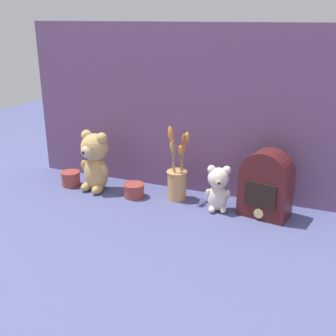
% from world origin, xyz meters
% --- Properties ---
extents(ground_plane, '(4.00, 4.00, 0.00)m').
position_xyz_m(ground_plane, '(0.00, 0.00, 0.00)').
color(ground_plane, '#4C5184').
extents(backdrop_wall, '(1.46, 0.02, 0.73)m').
position_xyz_m(backdrop_wall, '(0.00, 0.17, 0.36)').
color(backdrop_wall, '#704C70').
rests_on(backdrop_wall, ground).
extents(teddy_bear_large, '(0.15, 0.14, 0.28)m').
position_xyz_m(teddy_bear_large, '(-0.34, -0.00, 0.14)').
color(teddy_bear_large, tan).
rests_on(teddy_bear_large, ground).
extents(teddy_bear_medium, '(0.11, 0.10, 0.19)m').
position_xyz_m(teddy_bear_medium, '(0.23, 0.00, 0.10)').
color(teddy_bear_medium, beige).
rests_on(teddy_bear_medium, ground).
extents(flower_vase, '(0.09, 0.11, 0.34)m').
position_xyz_m(flower_vase, '(0.03, 0.04, 0.10)').
color(flower_vase, tan).
rests_on(flower_vase, ground).
extents(vintage_radio, '(0.21, 0.14, 0.27)m').
position_xyz_m(vintage_radio, '(0.41, 0.02, 0.13)').
color(vintage_radio, '#4C1919').
rests_on(vintage_radio, ground).
extents(decorative_tin_tall, '(0.09, 0.09, 0.06)m').
position_xyz_m(decorative_tin_tall, '(-0.15, -0.01, 0.03)').
color(decorative_tin_tall, '#993D33').
rests_on(decorative_tin_tall, ground).
extents(decorative_tin_short, '(0.09, 0.09, 0.07)m').
position_xyz_m(decorative_tin_short, '(-0.48, 0.00, 0.03)').
color(decorative_tin_short, '#993D33').
rests_on(decorative_tin_short, ground).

